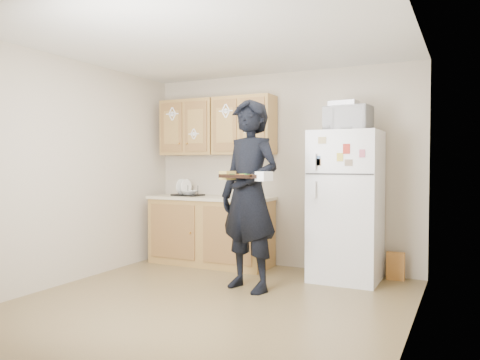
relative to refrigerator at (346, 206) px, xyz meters
name	(u,v)px	position (x,y,z in m)	size (l,w,h in m)	color
floor	(212,302)	(-0.95, -1.43, -0.85)	(3.60, 3.60, 0.00)	brown
ceiling	(211,40)	(-0.95, -1.43, 1.65)	(3.60, 3.60, 0.00)	silver
wall_back	(280,170)	(-0.95, 0.37, 0.40)	(3.60, 0.04, 2.50)	#C1B49D
wall_front	(64,177)	(-0.95, -3.23, 0.40)	(3.60, 0.04, 2.50)	#C1B49D
wall_left	(72,171)	(-2.75, -1.43, 0.40)	(0.04, 3.60, 2.50)	#C1B49D
wall_right	(412,174)	(0.85, -1.43, 0.40)	(0.04, 3.60, 2.50)	#C1B49D
refrigerator	(346,206)	(0.00, 0.00, 0.00)	(0.75, 0.70, 1.70)	white
base_cabinet	(211,232)	(-1.80, 0.05, -0.42)	(1.60, 0.60, 0.86)	olive
countertop	(211,198)	(-1.80, 0.05, 0.03)	(1.64, 0.64, 0.04)	beige
upper_cab_left	(190,128)	(-2.20, 0.18, 0.98)	(0.80, 0.33, 0.75)	olive
upper_cab_right	(244,126)	(-1.38, 0.18, 0.98)	(0.80, 0.33, 0.75)	olive
cereal_box	(396,266)	(0.52, 0.24, -0.69)	(0.20, 0.07, 0.32)	gold
person	(249,195)	(-0.81, -0.87, 0.15)	(0.73, 0.48, 2.00)	black
baking_tray	(245,177)	(-0.73, -1.15, 0.35)	(0.43, 0.31, 0.04)	black
pizza_front_left	(233,175)	(-0.84, -1.19, 0.37)	(0.14, 0.14, 0.02)	orange
pizza_front_right	(248,175)	(-0.65, -1.25, 0.37)	(0.14, 0.14, 0.02)	orange
pizza_back_left	(243,175)	(-0.80, -1.06, 0.37)	(0.14, 0.14, 0.02)	orange
microwave	(348,119)	(0.02, -0.05, 0.99)	(0.49, 0.33, 0.27)	white
foil_pan	(344,104)	(-0.03, -0.02, 1.16)	(0.31, 0.21, 0.06)	silver
dish_rack	(188,190)	(-2.14, 0.02, 0.12)	(0.37, 0.28, 0.15)	black
bowl	(189,192)	(-2.12, 0.02, 0.10)	(0.22, 0.22, 0.05)	white
soap_bottle	(256,191)	(-1.10, -0.07, 0.14)	(0.08, 0.08, 0.18)	white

